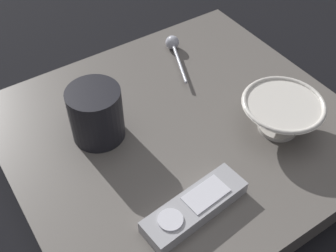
{
  "coord_description": "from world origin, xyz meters",
  "views": [
    {
      "loc": [
        0.3,
        0.41,
        0.58
      ],
      "look_at": [
        0.03,
        0.0,
        0.07
      ],
      "focal_mm": 45.0,
      "sensor_mm": 36.0,
      "label": 1
    }
  ],
  "objects_px": {
    "teaspoon": "(173,45)",
    "tv_remote_near": "(195,207)",
    "coffee_mug": "(95,113)",
    "cereal_bowl": "(281,114)"
  },
  "relations": [
    {
      "from": "teaspoon",
      "to": "cereal_bowl",
      "type": "bearing_deg",
      "value": 95.32
    },
    {
      "from": "teaspoon",
      "to": "tv_remote_near",
      "type": "distance_m",
      "value": 0.4
    },
    {
      "from": "teaspoon",
      "to": "tv_remote_near",
      "type": "bearing_deg",
      "value": 60.59
    },
    {
      "from": "cereal_bowl",
      "to": "tv_remote_near",
      "type": "distance_m",
      "value": 0.23
    },
    {
      "from": "teaspoon",
      "to": "tv_remote_near",
      "type": "xyz_separation_m",
      "value": [
        0.19,
        0.35,
        -0.0
      ]
    },
    {
      "from": "coffee_mug",
      "to": "tv_remote_near",
      "type": "distance_m",
      "value": 0.23
    },
    {
      "from": "cereal_bowl",
      "to": "tv_remote_near",
      "type": "xyz_separation_m",
      "value": [
        0.22,
        0.06,
        -0.02
      ]
    },
    {
      "from": "cereal_bowl",
      "to": "coffee_mug",
      "type": "bearing_deg",
      "value": -31.12
    },
    {
      "from": "coffee_mug",
      "to": "tv_remote_near",
      "type": "height_order",
      "value": "coffee_mug"
    },
    {
      "from": "cereal_bowl",
      "to": "teaspoon",
      "type": "distance_m",
      "value": 0.29
    }
  ]
}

